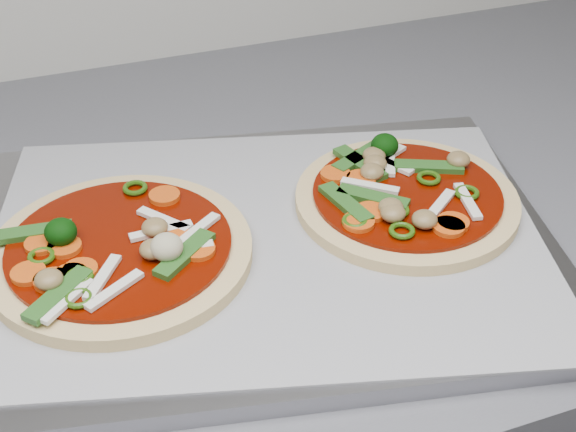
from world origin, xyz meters
name	(u,v)px	position (x,y,z in m)	size (l,w,h in m)	color
baking_tray	(267,246)	(0.54, 1.22, 0.91)	(0.44, 0.33, 0.01)	gray
parchment	(267,238)	(0.54, 1.22, 0.92)	(0.43, 0.31, 0.00)	#A6A6AB
pizza_left	(119,251)	(0.42, 1.23, 0.93)	(0.25, 0.25, 0.03)	#DAB27B
pizza_right	(403,195)	(0.66, 1.22, 0.93)	(0.18, 0.18, 0.03)	#DAB27B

